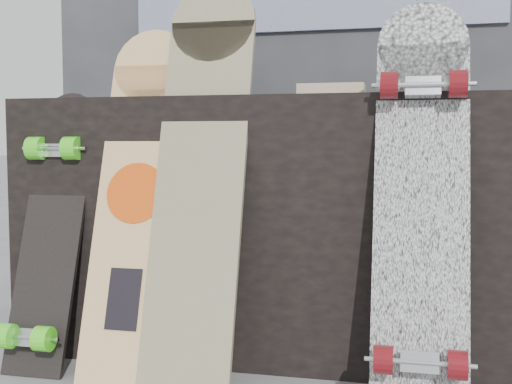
% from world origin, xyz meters
% --- Properties ---
extents(vendor_table, '(1.60, 0.60, 0.80)m').
position_xyz_m(vendor_table, '(0.00, 0.50, 0.40)').
color(vendor_table, black).
rests_on(vendor_table, ground).
extents(booth, '(2.40, 0.22, 2.20)m').
position_xyz_m(booth, '(0.00, 1.35, 1.10)').
color(booth, '#2E2E33').
rests_on(booth, ground).
extents(merch_box_purple, '(0.18, 0.12, 0.10)m').
position_xyz_m(merch_box_purple, '(-0.42, 0.50, 0.85)').
color(merch_box_purple, '#443369').
rests_on(merch_box_purple, vendor_table).
extents(merch_box_small, '(0.14, 0.14, 0.12)m').
position_xyz_m(merch_box_small, '(0.41, 0.52, 0.86)').
color(merch_box_small, '#443369').
rests_on(merch_box_small, vendor_table).
extents(merch_box_flat, '(0.22, 0.10, 0.06)m').
position_xyz_m(merch_box_flat, '(0.15, 0.60, 0.83)').
color(merch_box_flat, '#D1B78C').
rests_on(merch_box_flat, vendor_table).
extents(longboard_geisha, '(0.24, 0.34, 1.01)m').
position_xyz_m(longboard_geisha, '(-0.35, 0.16, 0.53)').
color(longboard_geisha, '#CDB58A').
rests_on(longboard_geisha, ground).
extents(longboard_celtic, '(0.26, 0.36, 1.15)m').
position_xyz_m(longboard_celtic, '(-0.16, 0.17, 0.61)').
color(longboard_celtic, beige).
rests_on(longboard_celtic, ground).
extents(longboard_cascadia, '(0.24, 0.34, 1.05)m').
position_xyz_m(longboard_cascadia, '(0.44, 0.13, 0.54)').
color(longboard_cascadia, white).
rests_on(longboard_cascadia, ground).
extents(skateboard_dark, '(0.19, 0.34, 0.82)m').
position_xyz_m(skateboard_dark, '(-0.63, 0.16, 0.42)').
color(skateboard_dark, black).
rests_on(skateboard_dark, ground).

